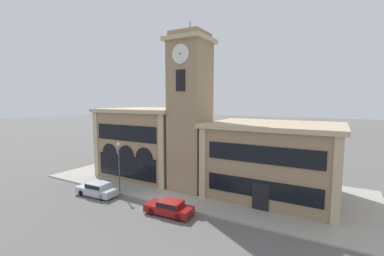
# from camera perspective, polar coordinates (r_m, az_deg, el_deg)

# --- Properties ---
(ground_plane) EXTENTS (300.00, 300.00, 0.00)m
(ground_plane) POSITION_cam_1_polar(r_m,az_deg,el_deg) (26.36, -6.40, -16.65)
(ground_plane) COLOR #605E5B
(sidewalk_kerb) EXTENTS (37.96, 14.79, 0.15)m
(sidewalk_kerb) POSITION_cam_1_polar(r_m,az_deg,el_deg) (32.21, 1.56, -12.19)
(sidewalk_kerb) COLOR #A39E93
(sidewalk_kerb) RESTS_ON ground_plane
(clock_tower) EXTENTS (4.60, 4.60, 18.73)m
(clock_tower) POSITION_cam_1_polar(r_m,az_deg,el_deg) (28.76, -0.42, 3.39)
(clock_tower) COLOR #937A5B
(clock_tower) RESTS_ON ground_plane
(town_hall_left_wing) EXTENTS (12.12, 10.18, 9.13)m
(town_hall_left_wing) POSITION_cam_1_polar(r_m,az_deg,el_deg) (35.97, -9.20, -2.93)
(town_hall_left_wing) COLOR #937A5B
(town_hall_left_wing) RESTS_ON ground_plane
(town_hall_right_wing) EXTENTS (13.43, 10.18, 7.84)m
(town_hall_right_wing) POSITION_cam_1_polar(r_m,az_deg,el_deg) (28.88, 17.55, -6.65)
(town_hall_right_wing) COLOR #937A5B
(town_hall_right_wing) RESTS_ON ground_plane
(parked_car_near) EXTENTS (4.70, 2.15, 1.44)m
(parked_car_near) POSITION_cam_1_polar(r_m,az_deg,el_deg) (30.08, -20.28, -12.56)
(parked_car_near) COLOR #B2B7C1
(parked_car_near) RESTS_ON ground_plane
(parked_car_mid) EXTENTS (4.48, 2.01, 1.30)m
(parked_car_mid) POSITION_cam_1_polar(r_m,az_deg,el_deg) (24.07, -5.06, -17.14)
(parked_car_mid) COLOR maroon
(parked_car_mid) RESTS_ON ground_plane
(street_lamp) EXTENTS (0.36, 0.36, 5.44)m
(street_lamp) POSITION_cam_1_polar(r_m,az_deg,el_deg) (29.47, -15.93, -6.74)
(street_lamp) COLOR #4C4C51
(street_lamp) RESTS_ON sidewalk_kerb
(bollard) EXTENTS (0.18, 0.18, 1.06)m
(bollard) POSITION_cam_1_polar(r_m,az_deg,el_deg) (31.32, -17.89, -11.89)
(bollard) COLOR black
(bollard) RESTS_ON sidewalk_kerb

